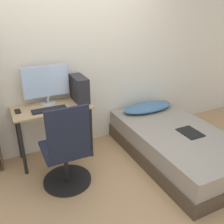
# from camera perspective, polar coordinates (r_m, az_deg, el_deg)

# --- Properties ---
(ground_plane) EXTENTS (14.00, 14.00, 0.00)m
(ground_plane) POSITION_cam_1_polar(r_m,az_deg,el_deg) (2.98, 1.97, -19.06)
(ground_plane) COLOR tan
(wall_back) EXTENTS (8.00, 0.05, 2.50)m
(wall_back) POSITION_cam_1_polar(r_m,az_deg,el_deg) (3.55, -8.55, 11.11)
(wall_back) COLOR silver
(wall_back) RESTS_ON ground_plane
(desk) EXTENTS (1.00, 0.50, 0.77)m
(desk) POSITION_cam_1_polar(r_m,az_deg,el_deg) (3.40, -13.34, -1.05)
(desk) COLOR tan
(desk) RESTS_ON ground_plane
(office_chair) EXTENTS (0.58, 0.58, 1.08)m
(office_chair) POSITION_cam_1_polar(r_m,az_deg,el_deg) (2.95, -10.28, -9.90)
(office_chair) COLOR black
(office_chair) RESTS_ON ground_plane
(bed) EXTENTS (1.12, 1.99, 0.43)m
(bed) POSITION_cam_1_polar(r_m,az_deg,el_deg) (3.61, 14.39, -7.09)
(bed) COLOR #4C3D2D
(bed) RESTS_ON ground_plane
(pillow) EXTENTS (0.85, 0.36, 0.11)m
(pillow) POSITION_cam_1_polar(r_m,az_deg,el_deg) (4.00, 8.15, 1.09)
(pillow) COLOR teal
(pillow) RESTS_ON bed
(magazine) EXTENTS (0.24, 0.32, 0.01)m
(magazine) POSITION_cam_1_polar(r_m,az_deg,el_deg) (3.48, 17.44, -4.48)
(magazine) COLOR black
(magazine) RESTS_ON bed
(monitor) EXTENTS (0.60, 0.20, 0.52)m
(monitor) POSITION_cam_1_polar(r_m,az_deg,el_deg) (3.36, -14.86, 6.39)
(monitor) COLOR #B7B7BC
(monitor) RESTS_ON desk
(keyboard) EXTENTS (0.43, 0.13, 0.02)m
(keyboard) POSITION_cam_1_polar(r_m,az_deg,el_deg) (3.23, -14.13, 0.55)
(keyboard) COLOR black
(keyboard) RESTS_ON desk
(pc_tower) EXTENTS (0.16, 0.38, 0.34)m
(pc_tower) POSITION_cam_1_polar(r_m,az_deg,el_deg) (3.41, -7.47, 5.26)
(pc_tower) COLOR #232328
(pc_tower) RESTS_ON desk
(phone) EXTENTS (0.07, 0.14, 0.01)m
(phone) POSITION_cam_1_polar(r_m,az_deg,el_deg) (3.31, -20.77, 0.13)
(phone) COLOR black
(phone) RESTS_ON desk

